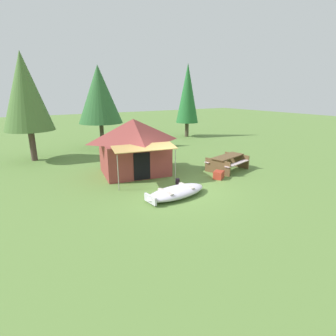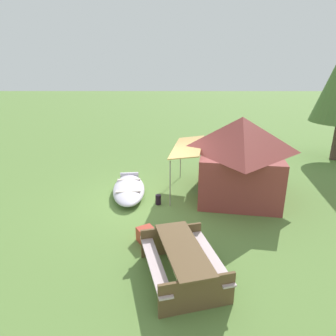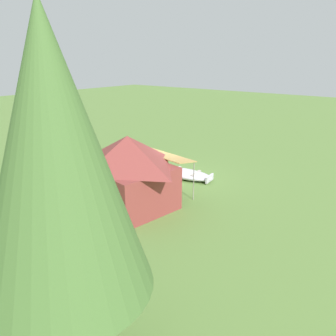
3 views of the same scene
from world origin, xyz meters
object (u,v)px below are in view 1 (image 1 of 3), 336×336
at_px(pine_tree_far_center, 25,92).
at_px(picnic_table, 227,161).
at_px(cooler_box, 219,175).
at_px(beached_rowboat, 176,192).
at_px(fuel_can, 178,182).
at_px(canvas_cabin_tent, 134,146).
at_px(pine_tree_back_right, 99,95).
at_px(pine_tree_back_left, 188,94).

bearing_deg(pine_tree_far_center, picnic_table, -41.96).
relative_size(picnic_table, cooler_box, 4.78).
distance_m(beached_rowboat, pine_tree_far_center, 10.47).
distance_m(picnic_table, fuel_can, 3.51).
bearing_deg(canvas_cabin_tent, pine_tree_back_right, 85.21).
xyz_separation_m(fuel_can, pine_tree_far_center, (-4.72, 7.96, 3.67)).
xyz_separation_m(pine_tree_back_right, pine_tree_far_center, (-4.51, -1.35, 0.18)).
height_order(beached_rowboat, pine_tree_far_center, pine_tree_far_center).
bearing_deg(pine_tree_back_left, cooler_box, -118.27).
relative_size(picnic_table, pine_tree_back_right, 0.41).
height_order(beached_rowboat, pine_tree_back_left, pine_tree_back_left).
distance_m(cooler_box, pine_tree_back_right, 10.40).
bearing_deg(pine_tree_back_left, picnic_table, -114.11).
height_order(canvas_cabin_tent, pine_tree_back_right, pine_tree_back_right).
height_order(beached_rowboat, canvas_cabin_tent, canvas_cabin_tent).
xyz_separation_m(fuel_can, pine_tree_back_right, (-0.22, 9.31, 3.49)).
xyz_separation_m(canvas_cabin_tent, cooler_box, (2.90, -2.84, -1.19)).
distance_m(beached_rowboat, picnic_table, 4.50).
bearing_deg(pine_tree_far_center, pine_tree_back_left, 10.32).
xyz_separation_m(picnic_table, pine_tree_back_left, (4.30, 9.61, 3.19)).
relative_size(cooler_box, fuel_can, 1.52).
distance_m(beached_rowboat, pine_tree_back_left, 14.51).
bearing_deg(fuel_can, beached_rowboat, -126.09).
bearing_deg(picnic_table, beached_rowboat, -158.57).
height_order(cooler_box, pine_tree_far_center, pine_tree_far_center).
height_order(canvas_cabin_tent, picnic_table, canvas_cabin_tent).
relative_size(canvas_cabin_tent, picnic_table, 1.72).
bearing_deg(fuel_can, cooler_box, -5.54).
xyz_separation_m(picnic_table, cooler_box, (-1.31, -0.83, -0.30)).
xyz_separation_m(beached_rowboat, fuel_can, (0.75, 1.02, -0.04)).
distance_m(cooler_box, fuel_can, 2.14).
bearing_deg(fuel_can, pine_tree_back_right, 91.33).
xyz_separation_m(cooler_box, pine_tree_back_left, (5.61, 10.43, 3.48)).
bearing_deg(pine_tree_back_right, fuel_can, -88.67).
bearing_deg(canvas_cabin_tent, beached_rowboat, -89.52).
bearing_deg(pine_tree_back_right, pine_tree_far_center, -163.30).
bearing_deg(pine_tree_back_right, canvas_cabin_tent, -94.79).
bearing_deg(beached_rowboat, pine_tree_back_right, 87.07).
bearing_deg(canvas_cabin_tent, pine_tree_far_center, 126.54).
distance_m(fuel_can, pine_tree_back_left, 13.30).
height_order(canvas_cabin_tent, cooler_box, canvas_cabin_tent).
bearing_deg(pine_tree_far_center, canvas_cabin_tent, -53.46).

